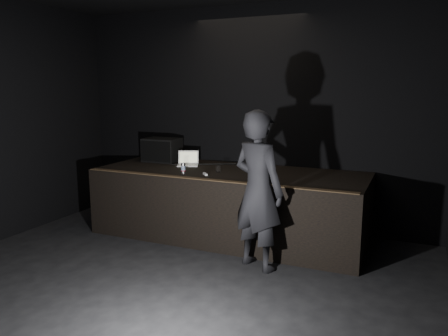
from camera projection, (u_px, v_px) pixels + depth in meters
ground at (118, 321)px, 4.20m from camera, size 7.00×7.00×0.00m
room_walls at (108, 110)px, 3.84m from camera, size 6.10×7.10×3.52m
stage_riser at (229, 203)px, 6.57m from camera, size 4.00×1.50×1.00m
riser_lip at (208, 179)px, 5.84m from camera, size 3.92×0.10×0.01m
stage_monitor at (162, 150)px, 7.29m from camera, size 0.59×0.44×0.39m
cable at (204, 164)px, 7.00m from camera, size 0.91×0.51×0.02m
laptop at (188, 162)px, 6.96m from camera, size 0.41×0.39×0.22m
beer_can at (183, 168)px, 6.27m from camera, size 0.06×0.06×0.15m
plastic_cup at (218, 169)px, 6.40m from camera, size 0.08×0.08×0.09m
wii_remote at (205, 174)px, 6.18m from camera, size 0.12×0.13×0.03m
person at (258, 190)px, 5.31m from camera, size 0.84×0.70×1.97m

